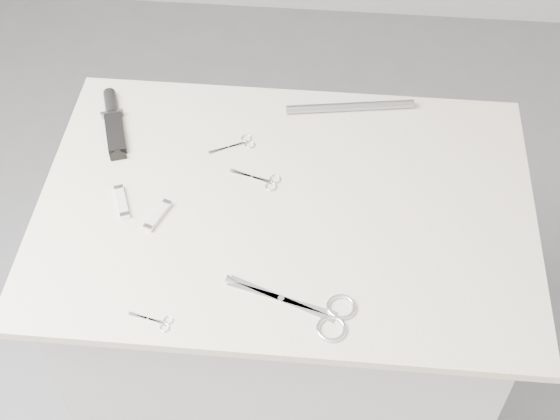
# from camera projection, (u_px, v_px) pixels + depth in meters

# --- Properties ---
(ground) EXTENTS (4.00, 4.00, 0.01)m
(ground) POSITION_uv_depth(u_px,v_px,m) (284.00, 413.00, 2.27)
(ground) COLOR gray
(ground) RESTS_ON ground
(plinth) EXTENTS (0.90, 0.60, 0.90)m
(plinth) POSITION_uv_depth(u_px,v_px,m) (285.00, 329.00, 1.93)
(plinth) COLOR beige
(plinth) RESTS_ON ground
(display_board) EXTENTS (1.00, 0.70, 0.02)m
(display_board) POSITION_uv_depth(u_px,v_px,m) (286.00, 206.00, 1.58)
(display_board) COLOR beige
(display_board) RESTS_ON plinth
(large_shears) EXTENTS (0.24, 0.13, 0.01)m
(large_shears) POSITION_uv_depth(u_px,v_px,m) (316.00, 311.00, 1.40)
(large_shears) COLOR white
(large_shears) RESTS_ON display_board
(embroidery_scissors_a) EXTENTS (0.10, 0.07, 0.00)m
(embroidery_scissors_a) POSITION_uv_depth(u_px,v_px,m) (239.00, 144.00, 1.68)
(embroidery_scissors_a) COLOR white
(embroidery_scissors_a) RESTS_ON display_board
(embroidery_scissors_b) EXTENTS (0.11, 0.06, 0.00)m
(embroidery_scissors_b) POSITION_uv_depth(u_px,v_px,m) (263.00, 180.00, 1.61)
(embroidery_scissors_b) COLOR white
(embroidery_scissors_b) RESTS_ON display_board
(tiny_scissors) EXTENTS (0.08, 0.04, 0.00)m
(tiny_scissors) POSITION_uv_depth(u_px,v_px,m) (157.00, 321.00, 1.39)
(tiny_scissors) COLOR white
(tiny_scissors) RESTS_ON display_board
(sheathed_knife) EXTENTS (0.09, 0.20, 0.03)m
(sheathed_knife) POSITION_uv_depth(u_px,v_px,m) (113.00, 120.00, 1.72)
(sheathed_knife) COLOR black
(sheathed_knife) RESTS_ON display_board
(pocket_knife_a) EXTENTS (0.05, 0.09, 0.01)m
(pocket_knife_a) POSITION_uv_depth(u_px,v_px,m) (122.00, 202.00, 1.57)
(pocket_knife_a) COLOR beige
(pocket_knife_a) RESTS_ON display_board
(pocket_knife_b) EXTENTS (0.05, 0.08, 0.01)m
(pocket_knife_b) POSITION_uv_depth(u_px,v_px,m) (158.00, 216.00, 1.54)
(pocket_knife_b) COLOR beige
(pocket_knife_b) RESTS_ON display_board
(metal_rail) EXTENTS (0.29, 0.07, 0.02)m
(metal_rail) POSITION_uv_depth(u_px,v_px,m) (350.00, 107.00, 1.75)
(metal_rail) COLOR gray
(metal_rail) RESTS_ON display_board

